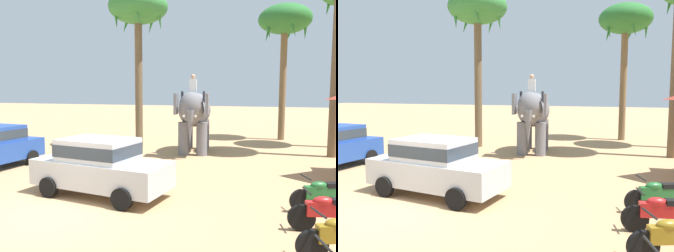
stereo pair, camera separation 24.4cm
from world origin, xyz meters
The scene contains 7 objects.
ground_plane centered at (0.00, 0.00, 0.00)m, with size 120.00×120.00×0.00m, color tan.
car_sedan_foreground centered at (0.33, 1.53, 0.93)m, with size 4.28×2.27×1.70m.
elephant_with_mahout centered at (1.25, 9.20, 1.99)m, with size 2.09×3.98×3.88m.
motorcycle_fourth_in_row centered at (6.47, 0.72, 0.46)m, with size 1.77×0.65×0.94m.
motorcycle_far_in_row centered at (6.50, 2.07, 0.46)m, with size 1.71×0.83×0.94m.
palm_tree_near_hut centered at (5.37, 15.44, 7.22)m, with size 3.20×3.20×8.38m.
palm_tree_far_back centered at (-2.10, 10.09, 7.32)m, with size 3.20×3.20×8.48m.
Camera 1 is at (5.42, -7.33, 3.12)m, focal length 36.68 mm.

